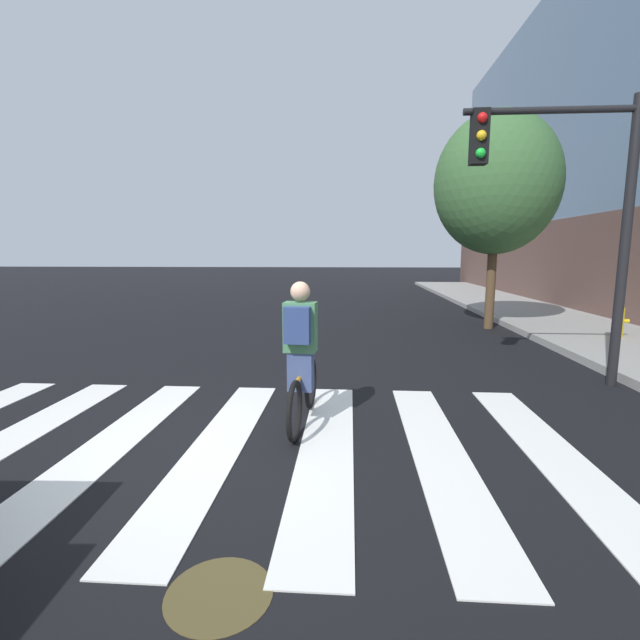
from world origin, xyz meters
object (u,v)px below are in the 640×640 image
object	(u,v)px
fire_hydrant	(619,320)
street_tree_near	(496,184)
manhole_cover	(219,594)
cyclist	(301,356)
traffic_light_near	(570,193)

from	to	relation	value
fire_hydrant	street_tree_near	distance (m)	4.35
manhole_cover	cyclist	bearing A→B (deg)	85.46
manhole_cover	street_tree_near	distance (m)	11.36
manhole_cover	street_tree_near	size ratio (longest dim) A/B	0.11
cyclist	fire_hydrant	distance (m)	8.40
cyclist	traffic_light_near	xyz separation A→B (m)	(3.71, 1.92, 2.02)
manhole_cover	traffic_light_near	xyz separation A→B (m)	(3.92, 4.54, 2.86)
manhole_cover	cyclist	distance (m)	2.75
fire_hydrant	street_tree_near	size ratio (longest dim) A/B	0.14
traffic_light_near	street_tree_near	distance (m)	5.31
cyclist	fire_hydrant	world-z (taller)	cyclist
manhole_cover	traffic_light_near	size ratio (longest dim) A/B	0.15
cyclist	street_tree_near	bearing A→B (deg)	59.10
manhole_cover	street_tree_near	world-z (taller)	street_tree_near
cyclist	fire_hydrant	xyz separation A→B (m)	(6.53, 5.29, -0.31)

